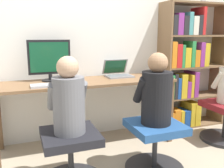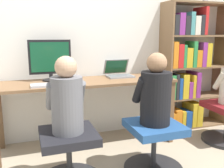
% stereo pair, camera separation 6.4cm
% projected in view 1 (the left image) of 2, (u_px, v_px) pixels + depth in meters
% --- Properties ---
extents(ground_plane, '(14.00, 14.00, 0.00)m').
position_uv_depth(ground_plane, '(95.00, 155.00, 2.66)').
color(ground_plane, tan).
extents(wall_back, '(10.00, 0.05, 2.60)m').
position_uv_depth(wall_back, '(79.00, 32.00, 2.97)').
color(wall_back, silver).
rests_on(wall_back, ground_plane).
extents(desk, '(1.97, 0.56, 0.76)m').
position_uv_depth(desk, '(87.00, 88.00, 2.78)').
color(desk, brown).
rests_on(desk, ground_plane).
extents(desktop_monitor, '(0.46, 0.19, 0.45)m').
position_uv_depth(desktop_monitor, '(50.00, 60.00, 2.71)').
color(desktop_monitor, black).
rests_on(desktop_monitor, desk).
extents(laptop, '(0.31, 0.30, 0.20)m').
position_uv_depth(laptop, '(118.00, 73.00, 3.03)').
color(laptop, gray).
rests_on(laptop, desk).
extents(keyboard, '(0.41, 0.15, 0.03)m').
position_uv_depth(keyboard, '(52.00, 85.00, 2.47)').
color(keyboard, '#B2B2B7').
rests_on(keyboard, desk).
extents(computer_mouse_by_keyboard, '(0.07, 0.11, 0.04)m').
position_uv_depth(computer_mouse_by_keyboard, '(80.00, 82.00, 2.58)').
color(computer_mouse_by_keyboard, '#99999E').
rests_on(computer_mouse_by_keyboard, desk).
extents(office_chair_left, '(0.56, 0.56, 0.47)m').
position_uv_depth(office_chair_left, '(71.00, 156.00, 2.12)').
color(office_chair_left, '#262628').
rests_on(office_chair_left, ground_plane).
extents(office_chair_right, '(0.56, 0.56, 0.47)m').
position_uv_depth(office_chair_right, '(155.00, 145.00, 2.33)').
color(office_chair_right, '#262628').
rests_on(office_chair_right, ground_plane).
extents(person_at_monitor, '(0.32, 0.30, 0.63)m').
position_uv_depth(person_at_monitor, '(69.00, 99.00, 2.02)').
color(person_at_monitor, slate).
rests_on(person_at_monitor, office_chair_left).
extents(person_at_laptop, '(0.34, 0.31, 0.65)m').
position_uv_depth(person_at_laptop, '(156.00, 93.00, 2.24)').
color(person_at_laptop, black).
rests_on(person_at_laptop, office_chair_right).
extents(bookshelf, '(0.94, 0.33, 1.67)m').
position_uv_depth(bookshelf, '(187.00, 70.00, 3.36)').
color(bookshelf, brown).
rests_on(bookshelf, ground_plane).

